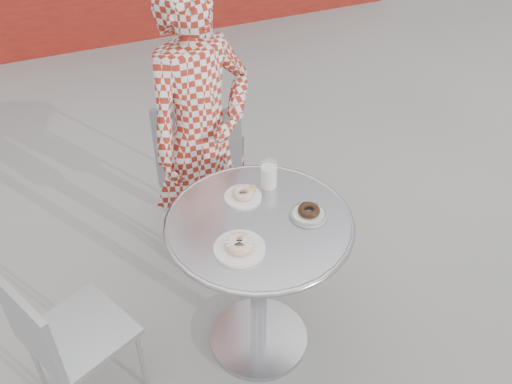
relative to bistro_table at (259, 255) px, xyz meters
name	(u,v)px	position (x,y,z in m)	size (l,w,h in m)	color
ground	(251,340)	(-0.03, 0.01, -0.59)	(60.00, 60.00, 0.00)	#A5A29D
bistro_table	(259,255)	(0.00, 0.00, 0.00)	(0.78, 0.78, 0.79)	silver
chair_far	(206,189)	(0.04, 0.88, -0.31)	(0.58, 0.58, 0.92)	#AAADB2
chair_left	(85,358)	(-0.79, 0.04, -0.35)	(0.50, 0.50, 0.79)	#AAADB2
seated_person	(201,137)	(-0.03, 0.66, 0.20)	(0.58, 0.38, 1.59)	maroon
plate_far	(244,195)	(0.00, 0.16, 0.21)	(0.16, 0.16, 0.04)	white
plate_near	(239,246)	(-0.13, -0.12, 0.21)	(0.20, 0.20, 0.05)	white
plate_checker	(309,213)	(0.20, -0.04, 0.20)	(0.16, 0.16, 0.04)	white
milk_cup	(269,176)	(0.13, 0.20, 0.25)	(0.08, 0.08, 0.12)	white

